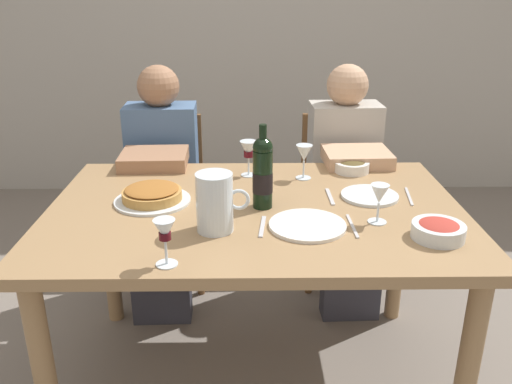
{
  "coord_description": "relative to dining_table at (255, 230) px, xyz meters",
  "views": [
    {
      "loc": [
        -0.02,
        -1.78,
        1.52
      ],
      "look_at": [
        0.0,
        0.08,
        0.78
      ],
      "focal_mm": 37.46,
      "sensor_mm": 36.0,
      "label": 1
    }
  ],
  "objects": [
    {
      "name": "chair_left",
      "position": [
        -0.45,
        0.88,
        -0.17
      ],
      "size": [
        0.41,
        0.41,
        0.87
      ],
      "rotation": [
        0.0,
        0.0,
        3.17
      ],
      "color": "brown",
      "rests_on": "ground"
    },
    {
      "name": "wine_bottle",
      "position": [
        0.03,
        -0.0,
        0.22
      ],
      "size": [
        0.07,
        0.07,
        0.31
      ],
      "color": "black",
      "rests_on": "dining_table"
    },
    {
      "name": "diner_left",
      "position": [
        -0.45,
        0.64,
        -0.05
      ],
      "size": [
        0.35,
        0.51,
        1.16
      ],
      "rotation": [
        0.0,
        0.0,
        3.17
      ],
      "color": "#4C6B93",
      "rests_on": "ground"
    },
    {
      "name": "fork_left_setting",
      "position": [
        0.28,
        0.09,
        0.09
      ],
      "size": [
        0.02,
        0.16,
        0.0
      ],
      "primitive_type": "cube",
      "rotation": [
        0.0,
        0.0,
        1.58
      ],
      "color": "silver",
      "rests_on": "dining_table"
    },
    {
      "name": "ground_plane",
      "position": [
        0.0,
        0.0,
        -0.67
      ],
      "size": [
        8.0,
        8.0,
        0.0
      ],
      "primitive_type": "plane",
      "color": "slate"
    },
    {
      "name": "chair_right",
      "position": [
        0.45,
        0.89,
        -0.17
      ],
      "size": [
        0.41,
        0.41,
        0.87
      ],
      "rotation": [
        0.0,
        0.0,
        3.18
      ],
      "color": "brown",
      "rests_on": "ground"
    },
    {
      "name": "dinner_plate_right_setting",
      "position": [
        0.17,
        -0.17,
        0.1
      ],
      "size": [
        0.26,
        0.26,
        0.01
      ],
      "primitive_type": "cylinder",
      "color": "white",
      "rests_on": "dining_table"
    },
    {
      "name": "wine_glass_spare",
      "position": [
        -0.02,
        0.34,
        0.2
      ],
      "size": [
        0.07,
        0.07,
        0.15
      ],
      "color": "silver",
      "rests_on": "dining_table"
    },
    {
      "name": "wine_glass_right_diner",
      "position": [
        0.41,
        -0.14,
        0.19
      ],
      "size": [
        0.06,
        0.06,
        0.14
      ],
      "color": "silver",
      "rests_on": "dining_table"
    },
    {
      "name": "dinner_plate_left_setting",
      "position": [
        0.43,
        0.09,
        0.1
      ],
      "size": [
        0.22,
        0.22,
        0.01
      ],
      "primitive_type": "cylinder",
      "color": "silver",
      "rests_on": "dining_table"
    },
    {
      "name": "wine_glass_left_diner",
      "position": [
        0.2,
        0.3,
        0.2
      ],
      "size": [
        0.07,
        0.07,
        0.14
      ],
      "color": "silver",
      "rests_on": "dining_table"
    },
    {
      "name": "baked_tart",
      "position": [
        -0.38,
        0.05,
        0.12
      ],
      "size": [
        0.28,
        0.28,
        0.06
      ],
      "color": "silver",
      "rests_on": "dining_table"
    },
    {
      "name": "back_wall",
      "position": [
        0.0,
        2.21,
        0.73
      ],
      "size": [
        8.0,
        0.1,
        2.8
      ],
      "primitive_type": "cube",
      "color": "#B2ADA3",
      "rests_on": "ground"
    },
    {
      "name": "salad_bowl",
      "position": [
        0.58,
        -0.26,
        0.12
      ],
      "size": [
        0.17,
        0.17,
        0.06
      ],
      "color": "silver",
      "rests_on": "dining_table"
    },
    {
      "name": "knife_right_setting",
      "position": [
        0.32,
        -0.17,
        0.09
      ],
      "size": [
        0.01,
        0.18,
        0.0
      ],
      "primitive_type": "cube",
      "rotation": [
        0.0,
        0.0,
        1.59
      ],
      "color": "silver",
      "rests_on": "dining_table"
    },
    {
      "name": "dining_table",
      "position": [
        0.0,
        0.0,
        0.0
      ],
      "size": [
        1.5,
        1.0,
        0.76
      ],
      "color": "#9E7A51",
      "rests_on": "ground"
    },
    {
      "name": "knife_left_setting",
      "position": [
        0.58,
        0.09,
        0.09
      ],
      "size": [
        0.04,
        0.18,
        0.0
      ],
      "primitive_type": "cube",
      "rotation": [
        0.0,
        0.0,
        1.43
      ],
      "color": "silver",
      "rests_on": "dining_table"
    },
    {
      "name": "diner_right",
      "position": [
        0.45,
        0.66,
        -0.05
      ],
      "size": [
        0.35,
        0.51,
        1.16
      ],
      "rotation": [
        0.0,
        0.0,
        3.18
      ],
      "color": "#B7B2A8",
      "rests_on": "ground"
    },
    {
      "name": "olive_bowl",
      "position": [
        0.42,
        0.38,
        0.12
      ],
      "size": [
        0.15,
        0.15,
        0.05
      ],
      "color": "white",
      "rests_on": "dining_table"
    },
    {
      "name": "water_pitcher",
      "position": [
        -0.13,
        -0.19,
        0.18
      ],
      "size": [
        0.17,
        0.12,
        0.2
      ],
      "color": "silver",
      "rests_on": "dining_table"
    },
    {
      "name": "wine_glass_centre",
      "position": [
        -0.26,
        -0.42,
        0.19
      ],
      "size": [
        0.06,
        0.06,
        0.14
      ],
      "color": "silver",
      "rests_on": "dining_table"
    },
    {
      "name": "spoon_right_setting",
      "position": [
        0.02,
        -0.17,
        0.09
      ],
      "size": [
        0.03,
        0.16,
        0.0
      ],
      "primitive_type": "cube",
      "rotation": [
        0.0,
        0.0,
        1.47
      ],
      "color": "silver",
      "rests_on": "dining_table"
    }
  ]
}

